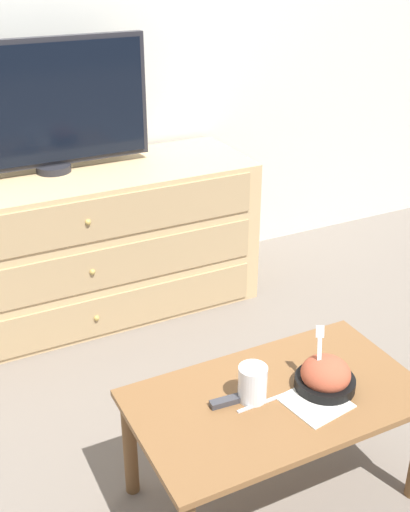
# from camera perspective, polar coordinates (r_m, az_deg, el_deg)

# --- Properties ---
(ground_plane) EXTENTS (12.00, 12.00, 0.00)m
(ground_plane) POSITION_cam_1_polar(r_m,az_deg,el_deg) (3.36, -10.38, -2.09)
(ground_plane) COLOR #70665B
(wall_back) EXTENTS (12.00, 0.05, 2.60)m
(wall_back) POSITION_cam_1_polar(r_m,az_deg,el_deg) (3.00, -12.68, 20.50)
(wall_back) COLOR silver
(wall_back) RESTS_ON ground_plane
(dresser) EXTENTS (1.63, 0.53, 0.68)m
(dresser) POSITION_cam_1_polar(r_m,az_deg,el_deg) (2.93, -11.54, 0.77)
(dresser) COLOR tan
(dresser) RESTS_ON ground_plane
(tv) EXTENTS (0.87, 0.15, 0.55)m
(tv) POSITION_cam_1_polar(r_m,az_deg,el_deg) (2.79, -13.92, 12.85)
(tv) COLOR #232328
(tv) RESTS_ON dresser
(coffee_table) EXTENTS (0.86, 0.49, 0.39)m
(coffee_table) POSITION_cam_1_polar(r_m,az_deg,el_deg) (1.96, 6.37, -13.57)
(coffee_table) COLOR brown
(coffee_table) RESTS_ON ground_plane
(takeout_bowl) EXTENTS (0.18, 0.18, 0.19)m
(takeout_bowl) POSITION_cam_1_polar(r_m,az_deg,el_deg) (1.95, 10.65, -10.50)
(takeout_bowl) COLOR black
(takeout_bowl) RESTS_ON coffee_table
(drink_cup) EXTENTS (0.08, 0.08, 0.11)m
(drink_cup) POSITION_cam_1_polar(r_m,az_deg,el_deg) (1.88, 4.24, -11.38)
(drink_cup) COLOR #9E6638
(drink_cup) RESTS_ON coffee_table
(napkin) EXTENTS (0.19, 0.19, 0.00)m
(napkin) POSITION_cam_1_polar(r_m,az_deg,el_deg) (1.92, 9.80, -12.67)
(napkin) COLOR silver
(napkin) RESTS_ON coffee_table
(knife) EXTENTS (0.18, 0.02, 0.01)m
(knife) POSITION_cam_1_polar(r_m,az_deg,el_deg) (1.90, 5.34, -12.78)
(knife) COLOR silver
(knife) RESTS_ON coffee_table
(remote_control) EXTENTS (0.13, 0.04, 0.02)m
(remote_control) POSITION_cam_1_polar(r_m,az_deg,el_deg) (1.89, 2.41, -12.65)
(remote_control) COLOR #38383D
(remote_control) RESTS_ON coffee_table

